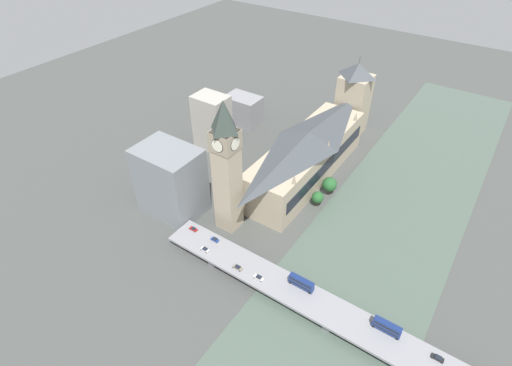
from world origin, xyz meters
TOP-DOWN VIEW (x-y plane):
  - ground_plane at (0.00, 0.00)m, footprint 600.00×600.00m
  - river_water at (-39.15, 0.00)m, footprint 66.31×360.00m
  - parliament_hall at (16.00, -8.00)m, footprint 26.46×96.81m
  - clock_tower at (28.10, 49.48)m, footprint 11.34×11.34m
  - victoria_tower at (16.06, -69.64)m, footprint 18.47×18.47m
  - road_bridge at (-39.15, 70.07)m, footprint 164.61×15.02m
  - double_decker_bus_lead at (-22.46, 66.67)m, footprint 11.19×2.51m
  - double_decker_bus_mid at (-58.92, 66.41)m, footprint 10.79×2.59m
  - car_northbound_lead at (23.72, 73.71)m, footprint 4.09×1.94m
  - car_northbound_mid at (-78.03, 66.69)m, footprint 4.30×1.84m
  - car_northbound_tail at (36.85, 66.68)m, footprint 4.06×1.90m
  - car_southbound_lead at (-5.50, 73.09)m, footprint 4.48×1.94m
  - car_southbound_mid at (23.81, 66.31)m, footprint 3.92×1.81m
  - car_southbound_tail at (5.16, 73.76)m, footprint 4.53×1.83m
  - city_block_west at (80.30, -2.28)m, footprint 20.69×15.34m
  - city_block_center at (59.37, 56.37)m, footprint 31.43×22.59m
  - city_block_east at (82.77, -38.88)m, footprint 24.08×16.29m
  - tree_embankment_near at (-2.70, -0.51)m, footprint 8.08×8.08m
  - tree_embankment_mid at (-2.03, 12.03)m, footprint 6.37×6.37m

SIDE VIEW (x-z plane):
  - ground_plane at x=0.00m, z-range 0.00..0.00m
  - river_water at x=-39.15m, z-range 0.00..0.30m
  - road_bridge at x=-39.15m, z-range 1.65..6.84m
  - car_northbound_tail at x=36.85m, z-range 5.21..6.44m
  - car_southbound_lead at x=-5.50m, z-range 5.18..6.58m
  - car_northbound_lead at x=23.72m, z-range 5.19..6.58m
  - car_southbound_mid at x=23.81m, z-range 5.20..6.60m
  - car_southbound_tail at x=5.16m, z-range 5.18..6.65m
  - car_northbound_mid at x=-78.03m, z-range 5.19..6.65m
  - tree_embankment_mid at x=-2.03m, z-range 1.40..10.62m
  - tree_embankment_near at x=-2.70m, z-range 1.35..12.16m
  - double_decker_bus_mid at x=-58.92m, z-range 5.43..10.42m
  - double_decker_bus_lead at x=-22.46m, z-range 5.46..10.51m
  - city_block_east at x=82.77m, z-range 0.00..19.66m
  - parliament_hall at x=16.00m, z-range -0.09..29.80m
  - city_block_west at x=80.30m, z-range 0.00..35.64m
  - city_block_center at x=59.37m, z-range 0.00..37.19m
  - victoria_tower at x=16.06m, z-range -2.00..50.13m
  - clock_tower at x=28.10m, z-range 2.45..71.92m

